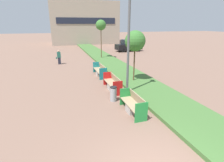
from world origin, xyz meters
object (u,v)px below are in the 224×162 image
(bench_teal_frame, at_px, (100,71))
(sapling_tree_far, at_px, (101,25))
(street_lamp_post, at_px, (129,33))
(bench_red_frame, at_px, (113,84))
(sapling_tree_near, at_px, (135,41))
(bench_green_frame, at_px, (133,105))
(parked_car_distant, at_px, (129,45))
(pedestrian_walking, at_px, (59,57))
(litter_bin, at_px, (113,94))

(bench_teal_frame, bearing_deg, sapling_tree_far, 74.86)
(street_lamp_post, bearing_deg, sapling_tree_far, 83.47)
(bench_red_frame, relative_size, sapling_tree_near, 0.59)
(bench_green_frame, distance_m, bench_red_frame, 3.31)
(bench_teal_frame, height_order, sapling_tree_far, sapling_tree_far)
(street_lamp_post, bearing_deg, parked_car_distant, 67.03)
(bench_green_frame, height_order, bench_red_frame, same)
(street_lamp_post, height_order, sapling_tree_far, street_lamp_post)
(sapling_tree_near, height_order, pedestrian_walking, sapling_tree_near)
(bench_green_frame, height_order, pedestrian_walking, pedestrian_walking)
(bench_green_frame, height_order, parked_car_distant, parked_car_distant)
(pedestrian_walking, xyz_separation_m, parked_car_distant, (10.99, 6.71, 0.13))
(bench_red_frame, distance_m, street_lamp_post, 3.57)
(litter_bin, bearing_deg, sapling_tree_near, 47.68)
(bench_green_frame, xyz_separation_m, sapling_tree_far, (1.97, 14.12, 3.69))
(litter_bin, xyz_separation_m, street_lamp_post, (1.13, 0.70, 3.30))
(parked_car_distant, bearing_deg, sapling_tree_near, -116.22)
(sapling_tree_near, height_order, parked_car_distant, sapling_tree_near)
(bench_red_frame, height_order, street_lamp_post, street_lamp_post)
(sapling_tree_near, distance_m, pedestrian_walking, 9.97)
(bench_red_frame, distance_m, sapling_tree_near, 3.47)
(street_lamp_post, xyz_separation_m, parked_car_distant, (7.19, 16.97, -2.82))
(bench_teal_frame, distance_m, sapling_tree_near, 4.19)
(sapling_tree_far, xyz_separation_m, parked_car_distant, (5.84, 5.12, -3.14))
(bench_teal_frame, bearing_deg, pedestrian_walking, 119.35)
(bench_teal_frame, relative_size, street_lamp_post, 0.37)
(bench_teal_frame, height_order, street_lamp_post, street_lamp_post)
(bench_green_frame, relative_size, litter_bin, 2.27)
(sapling_tree_far, height_order, parked_car_distant, sapling_tree_far)
(street_lamp_post, distance_m, sapling_tree_near, 2.54)
(bench_green_frame, bearing_deg, bench_teal_frame, 89.95)
(street_lamp_post, bearing_deg, bench_teal_frame, 97.55)
(bench_red_frame, xyz_separation_m, parked_car_distant, (7.80, 15.93, 0.54))
(sapling_tree_near, relative_size, sapling_tree_far, 0.81)
(bench_red_frame, bearing_deg, litter_bin, -106.69)
(bench_red_frame, distance_m, pedestrian_walking, 9.77)
(bench_teal_frame, bearing_deg, parked_car_distant, 57.79)
(street_lamp_post, xyz_separation_m, sapling_tree_near, (1.36, 2.04, -0.68))
(bench_red_frame, bearing_deg, street_lamp_post, -59.51)
(bench_teal_frame, height_order, parked_car_distant, parked_car_distant)
(bench_green_frame, relative_size, sapling_tree_far, 0.41)
(bench_green_frame, bearing_deg, parked_car_distant, 67.92)
(bench_red_frame, height_order, litter_bin, bench_red_frame)
(parked_car_distant, bearing_deg, litter_bin, -120.10)
(bench_red_frame, xyz_separation_m, litter_bin, (-0.52, -1.73, 0.06))
(bench_teal_frame, relative_size, sapling_tree_near, 0.65)
(bench_teal_frame, xyz_separation_m, litter_bin, (-0.52, -5.28, 0.05))
(street_lamp_post, bearing_deg, pedestrian_walking, 110.31)
(litter_bin, bearing_deg, sapling_tree_far, 78.79)
(sapling_tree_near, distance_m, parked_car_distant, 16.18)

